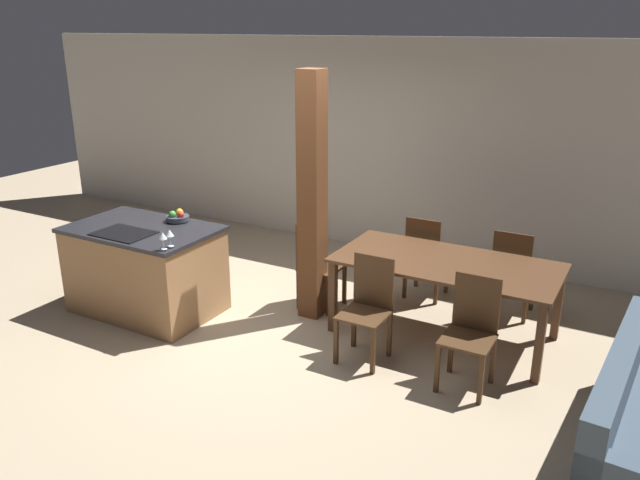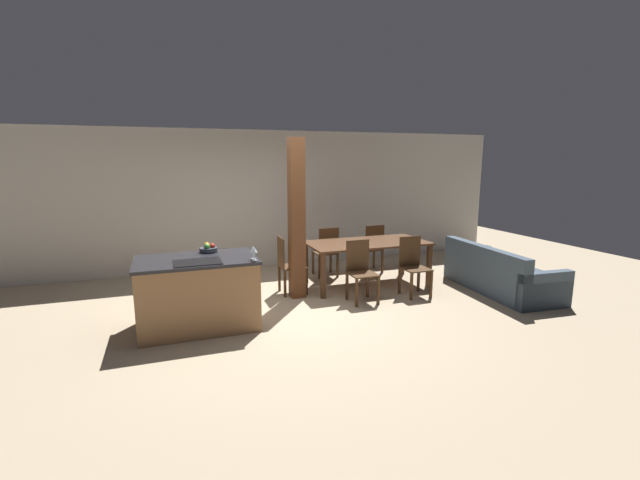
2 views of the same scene
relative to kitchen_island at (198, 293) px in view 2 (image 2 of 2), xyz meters
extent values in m
plane|color=tan|center=(1.22, 0.22, -0.46)|extent=(16.00, 16.00, 0.00)
cube|color=beige|center=(1.22, 2.96, 0.89)|extent=(11.20, 0.08, 2.70)
cube|color=#9E7047|center=(0.00, 0.00, -0.02)|extent=(1.45, 0.92, 0.87)
cube|color=#232328|center=(0.00, 0.00, 0.43)|extent=(1.49, 0.96, 0.04)
cube|color=black|center=(0.00, -0.24, 0.46)|extent=(0.56, 0.40, 0.01)
cylinder|color=#383D47|center=(0.19, 0.33, 0.49)|extent=(0.24, 0.24, 0.05)
sphere|color=red|center=(0.24, 0.32, 0.53)|extent=(0.07, 0.07, 0.07)
sphere|color=gold|center=(0.17, 0.38, 0.53)|extent=(0.08, 0.08, 0.08)
sphere|color=#3D8E38|center=(0.16, 0.28, 0.53)|extent=(0.08, 0.08, 0.08)
cylinder|color=silver|center=(0.67, -0.40, 0.46)|extent=(0.06, 0.06, 0.00)
cylinder|color=silver|center=(0.67, -0.40, 0.51)|extent=(0.01, 0.01, 0.09)
cone|color=silver|center=(0.67, -0.40, 0.59)|extent=(0.07, 0.07, 0.06)
cylinder|color=silver|center=(0.67, -0.31, 0.46)|extent=(0.06, 0.06, 0.00)
cylinder|color=silver|center=(0.67, -0.31, 0.51)|extent=(0.01, 0.01, 0.09)
cone|color=silver|center=(0.67, -0.31, 0.59)|extent=(0.07, 0.07, 0.06)
cube|color=#51331E|center=(2.86, 0.96, 0.28)|extent=(2.05, 1.01, 0.03)
cube|color=#51331E|center=(1.91, 0.52, -0.09)|extent=(0.07, 0.07, 0.73)
cube|color=#51331E|center=(3.82, 0.52, -0.09)|extent=(0.07, 0.07, 0.73)
cube|color=#51331E|center=(1.91, 1.40, -0.09)|extent=(0.07, 0.07, 0.73)
cube|color=#51331E|center=(3.82, 1.40, -0.09)|extent=(0.07, 0.07, 0.73)
cube|color=#472D19|center=(2.40, 0.16, -0.02)|extent=(0.40, 0.40, 0.02)
cube|color=#472D19|center=(2.40, 0.35, 0.23)|extent=(0.38, 0.02, 0.48)
cube|color=#472D19|center=(2.23, -0.02, -0.24)|extent=(0.04, 0.04, 0.43)
cube|color=#472D19|center=(2.58, -0.02, -0.24)|extent=(0.04, 0.04, 0.43)
cube|color=#472D19|center=(2.23, 0.33, -0.24)|extent=(0.04, 0.04, 0.43)
cube|color=#472D19|center=(2.58, 0.33, -0.24)|extent=(0.04, 0.04, 0.43)
cube|color=#472D19|center=(3.33, 0.16, -0.02)|extent=(0.40, 0.40, 0.02)
cube|color=#472D19|center=(3.33, 0.35, 0.23)|extent=(0.38, 0.02, 0.48)
cube|color=#472D19|center=(3.15, -0.02, -0.24)|extent=(0.04, 0.04, 0.43)
cube|color=#472D19|center=(3.50, -0.02, -0.24)|extent=(0.04, 0.04, 0.43)
cube|color=#472D19|center=(3.15, 0.33, -0.24)|extent=(0.04, 0.04, 0.43)
cube|color=#472D19|center=(3.50, 0.33, -0.24)|extent=(0.04, 0.04, 0.43)
cube|color=#472D19|center=(2.40, 1.76, -0.02)|extent=(0.40, 0.40, 0.02)
cube|color=#472D19|center=(2.40, 1.57, 0.23)|extent=(0.38, 0.02, 0.48)
cube|color=#472D19|center=(2.58, 1.94, -0.24)|extent=(0.04, 0.04, 0.43)
cube|color=#472D19|center=(2.23, 1.94, -0.24)|extent=(0.04, 0.04, 0.43)
cube|color=#472D19|center=(2.58, 1.59, -0.24)|extent=(0.04, 0.04, 0.43)
cube|color=#472D19|center=(2.23, 1.59, -0.24)|extent=(0.04, 0.04, 0.43)
cube|color=#472D19|center=(3.33, 1.76, -0.02)|extent=(0.40, 0.40, 0.02)
cube|color=#472D19|center=(3.33, 1.57, 0.23)|extent=(0.38, 0.02, 0.48)
cube|color=#472D19|center=(3.50, 1.94, -0.24)|extent=(0.04, 0.04, 0.43)
cube|color=#472D19|center=(3.15, 1.94, -0.24)|extent=(0.04, 0.04, 0.43)
cube|color=#472D19|center=(3.50, 1.59, -0.24)|extent=(0.04, 0.04, 0.43)
cube|color=#472D19|center=(3.15, 1.59, -0.24)|extent=(0.04, 0.04, 0.43)
cube|color=#472D19|center=(1.54, 0.96, -0.02)|extent=(0.40, 0.40, 0.02)
cube|color=#472D19|center=(1.35, 0.96, 0.23)|extent=(0.02, 0.38, 0.48)
cube|color=#472D19|center=(1.72, 0.78, -0.24)|extent=(0.04, 0.04, 0.43)
cube|color=#472D19|center=(1.72, 1.14, -0.24)|extent=(0.04, 0.04, 0.43)
cube|color=#472D19|center=(1.36, 0.78, -0.24)|extent=(0.04, 0.04, 0.43)
cube|color=#472D19|center=(1.36, 1.14, -0.24)|extent=(0.04, 0.04, 0.43)
cube|color=#3D4C5B|center=(4.80, -0.09, -0.25)|extent=(1.02, 2.05, 0.42)
cube|color=#3D4C5B|center=(4.44, -0.07, 0.13)|extent=(0.30, 2.00, 0.35)
cube|color=#3D4C5B|center=(4.74, -1.02, -0.18)|extent=(0.89, 0.20, 0.56)
cube|color=#3D4C5B|center=(4.87, 0.83, -0.18)|extent=(0.89, 0.20, 0.56)
cube|color=brown|center=(1.55, 0.74, 0.77)|extent=(0.22, 0.22, 2.46)
camera|label=1|loc=(4.47, -4.32, 2.38)|focal=35.00mm
camera|label=2|loc=(-0.32, -5.47, 1.68)|focal=24.00mm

